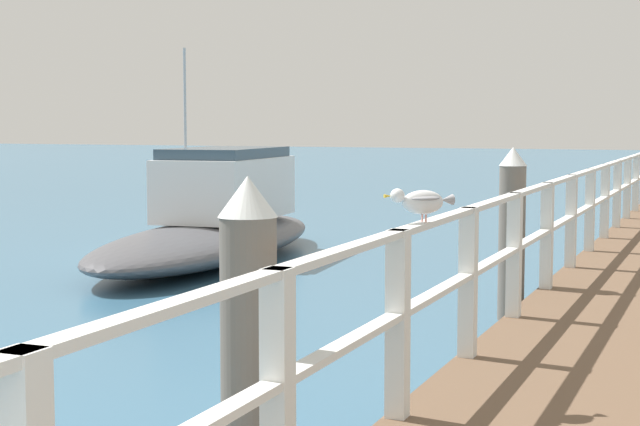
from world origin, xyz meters
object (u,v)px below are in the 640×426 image
Objects in this scene: dock_piling_far at (512,233)px; boat_1 at (215,223)px; seagull_foreground at (422,201)px; dock_piling_near at (249,362)px; boat_2 at (184,174)px.

dock_piling_far reaches higher than boat_1.
dock_piling_far is 6.00m from boat_1.
dock_piling_far is 4.96× the size of seagull_foreground.
dock_piling_near is 1.00× the size of dock_piling_far.
dock_piling_far is (0.00, 6.19, 0.00)m from dock_piling_near.
boat_1 is 1.45× the size of boat_2.
boat_2 reaches higher than boat_1.
seagull_foreground is at bearing -85.29° from dock_piling_far.
seagull_foreground is at bearing -71.36° from boat_2.
seagull_foreground is 29.60m from boat_2.
boat_1 is at bearing -72.88° from boat_2.
dock_piling_far is at bearing 90.00° from dock_piling_near.
boat_2 is at bearing 128.26° from dock_piling_far.
boat_2 is at bearing 121.10° from dock_piling_near.
boat_1 is (-5.21, 9.14, -0.37)m from dock_piling_near.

